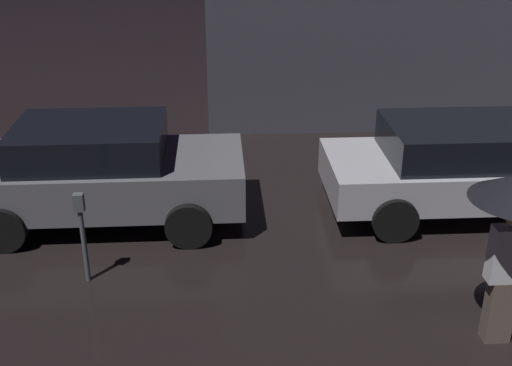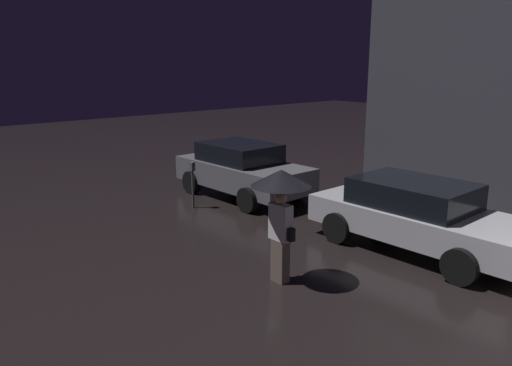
% 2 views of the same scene
% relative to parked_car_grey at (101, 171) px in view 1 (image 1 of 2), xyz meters
% --- Properties ---
extents(parked_car_grey, '(4.03, 1.97, 1.47)m').
position_rel_parked_car_grey_xyz_m(parked_car_grey, '(0.00, 0.00, 0.00)').
color(parked_car_grey, slate).
rests_on(parked_car_grey, ground).
extents(parked_car_silver, '(4.30, 1.99, 1.38)m').
position_rel_parked_car_grey_xyz_m(parked_car_silver, '(5.38, 0.05, -0.04)').
color(parked_car_silver, '#B7B7BF').
rests_on(parked_car_silver, ground).
extents(parking_meter, '(0.12, 0.10, 1.19)m').
position_rel_parked_car_grey_xyz_m(parking_meter, '(0.06, -1.67, -0.03)').
color(parking_meter, '#4C5154').
rests_on(parking_meter, ground).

